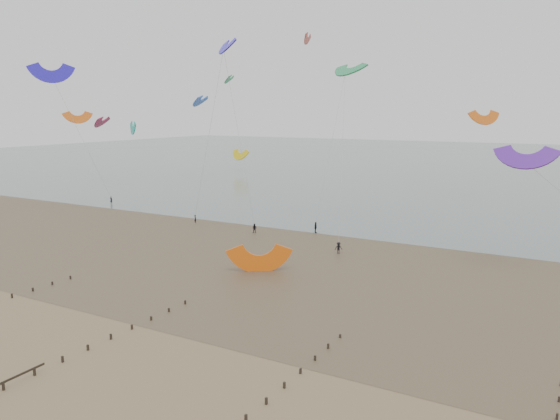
# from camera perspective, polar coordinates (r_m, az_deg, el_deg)

# --- Properties ---
(ground) EXTENTS (500.00, 500.00, 0.00)m
(ground) POSITION_cam_1_polar(r_m,az_deg,el_deg) (55.07, -21.31, -12.20)
(ground) COLOR brown
(ground) RESTS_ON ground
(sea_and_shore) EXTENTS (500.00, 665.00, 0.03)m
(sea_and_shore) POSITION_cam_1_polar(r_m,az_deg,el_deg) (82.04, -4.35, -4.14)
(sea_and_shore) COLOR #475654
(sea_and_shore) RESTS_ON ground
(kitesurfer_lead) EXTENTS (0.67, 0.62, 1.55)m
(kitesurfer_lead) POSITION_cam_1_polar(r_m,az_deg,el_deg) (102.11, -8.84, -0.93)
(kitesurfer_lead) COLOR black
(kitesurfer_lead) RESTS_ON ground
(kitesurfers) EXTENTS (134.04, 17.47, 1.89)m
(kitesurfers) POSITION_cam_1_polar(r_m,az_deg,el_deg) (82.89, 20.86, -4.04)
(kitesurfers) COLOR black
(kitesurfers) RESTS_ON ground
(grounded_kite) EXTENTS (8.93, 8.52, 3.88)m
(grounded_kite) POSITION_cam_1_polar(r_m,az_deg,el_deg) (71.04, -2.16, -6.42)
(grounded_kite) COLOR #FF6410
(grounded_kite) RESTS_ON ground
(kites_airborne) EXTENTS (241.45, 109.24, 45.10)m
(kites_airborne) POSITION_cam_1_polar(r_m,az_deg,el_deg) (134.64, 8.42, 10.25)
(kites_airborne) COLOR #06A087
(kites_airborne) RESTS_ON ground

